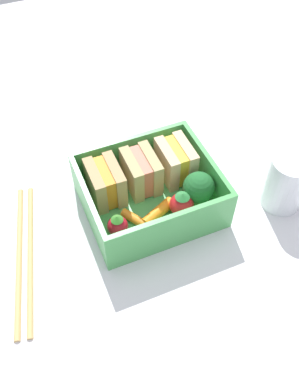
{
  "coord_description": "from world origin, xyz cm",
  "views": [
    {
      "loc": [
        -12.93,
        -30.88,
        43.31
      ],
      "look_at": [
        0.0,
        0.0,
        2.7
      ],
      "focal_mm": 40.0,
      "sensor_mm": 36.0,
      "label": 1
    }
  ],
  "objects_px": {
    "sandwich_left": "(105,183)",
    "strawberry_left": "(118,225)",
    "carrot_stick_far_left": "(158,212)",
    "sandwich_center": "(175,161)",
    "chopstick_pair": "(24,254)",
    "carrot_stick_left": "(137,220)",
    "strawberry_far_left": "(182,204)",
    "drinking_glass": "(286,182)",
    "sandwich_center_left": "(141,172)",
    "broccoli_floret": "(199,188)"
  },
  "relations": [
    {
      "from": "strawberry_left",
      "to": "chopstick_pair",
      "type": "bearing_deg",
      "value": 170.59
    },
    {
      "from": "carrot_stick_left",
      "to": "chopstick_pair",
      "type": "relative_size",
      "value": 0.21
    },
    {
      "from": "broccoli_floret",
      "to": "carrot_stick_far_left",
      "type": "bearing_deg",
      "value": -177.69
    },
    {
      "from": "carrot_stick_far_left",
      "to": "strawberry_far_left",
      "type": "xyz_separation_m",
      "value": [
        0.03,
        -0.01,
        0.01
      ]
    },
    {
      "from": "carrot_stick_far_left",
      "to": "sandwich_center",
      "type": "bearing_deg",
      "value": 49.07
    },
    {
      "from": "carrot_stick_left",
      "to": "strawberry_far_left",
      "type": "xyz_separation_m",
      "value": [
        0.06,
        -0.01,
        0.01
      ]
    },
    {
      "from": "sandwich_center",
      "to": "chopstick_pair",
      "type": "distance_m",
      "value": 0.22
    },
    {
      "from": "drinking_glass",
      "to": "broccoli_floret",
      "type": "bearing_deg",
      "value": 162.2
    },
    {
      "from": "strawberry_left",
      "to": "carrot_stick_left",
      "type": "height_order",
      "value": "strawberry_left"
    },
    {
      "from": "sandwich_center",
      "to": "carrot_stick_far_left",
      "type": "distance_m",
      "value": 0.07
    },
    {
      "from": "sandwich_left",
      "to": "sandwich_center",
      "type": "bearing_deg",
      "value": 0.0
    },
    {
      "from": "sandwich_left",
      "to": "broccoli_floret",
      "type": "xyz_separation_m",
      "value": [
        0.1,
        -0.05,
        0.0
      ]
    },
    {
      "from": "carrot_stick_left",
      "to": "chopstick_pair",
      "type": "height_order",
      "value": "carrot_stick_left"
    },
    {
      "from": "sandwich_left",
      "to": "drinking_glass",
      "type": "distance_m",
      "value": 0.22
    },
    {
      "from": "sandwich_center_left",
      "to": "carrot_stick_far_left",
      "type": "bearing_deg",
      "value": -89.89
    },
    {
      "from": "sandwich_center_left",
      "to": "strawberry_left",
      "type": "xyz_separation_m",
      "value": [
        -0.05,
        -0.06,
        -0.01
      ]
    },
    {
      "from": "sandwich_left",
      "to": "strawberry_left",
      "type": "distance_m",
      "value": 0.06
    },
    {
      "from": "sandwich_center",
      "to": "chopstick_pair",
      "type": "relative_size",
      "value": 0.27
    },
    {
      "from": "carrot_stick_far_left",
      "to": "chopstick_pair",
      "type": "bearing_deg",
      "value": 174.79
    },
    {
      "from": "strawberry_left",
      "to": "drinking_glass",
      "type": "distance_m",
      "value": 0.21
    },
    {
      "from": "carrot_stick_far_left",
      "to": "carrot_stick_left",
      "type": "bearing_deg",
      "value": -179.66
    },
    {
      "from": "sandwich_left",
      "to": "strawberry_far_left",
      "type": "bearing_deg",
      "value": -38.55
    },
    {
      "from": "sandwich_left",
      "to": "sandwich_center_left",
      "type": "bearing_deg",
      "value": 0.0
    },
    {
      "from": "strawberry_left",
      "to": "chopstick_pair",
      "type": "xyz_separation_m",
      "value": [
        -0.11,
        0.02,
        -0.02
      ]
    },
    {
      "from": "sandwich_center_left",
      "to": "drinking_glass",
      "type": "distance_m",
      "value": 0.18
    },
    {
      "from": "sandwich_center",
      "to": "drinking_glass",
      "type": "distance_m",
      "value": 0.14
    },
    {
      "from": "drinking_glass",
      "to": "sandwich_left",
      "type": "bearing_deg",
      "value": 157.34
    },
    {
      "from": "sandwich_left",
      "to": "carrot_stick_left",
      "type": "xyz_separation_m",
      "value": [
        0.02,
        -0.05,
        -0.02
      ]
    },
    {
      "from": "carrot_stick_left",
      "to": "strawberry_far_left",
      "type": "height_order",
      "value": "strawberry_far_left"
    },
    {
      "from": "sandwich_center_left",
      "to": "strawberry_left",
      "type": "bearing_deg",
      "value": -132.61
    },
    {
      "from": "sandwich_left",
      "to": "carrot_stick_left",
      "type": "height_order",
      "value": "sandwich_left"
    },
    {
      "from": "sandwich_left",
      "to": "strawberry_left",
      "type": "relative_size",
      "value": 1.76
    },
    {
      "from": "carrot_stick_far_left",
      "to": "chopstick_pair",
      "type": "xyz_separation_m",
      "value": [
        -0.16,
        0.01,
        -0.02
      ]
    },
    {
      "from": "sandwich_left",
      "to": "carrot_stick_left",
      "type": "relative_size",
      "value": 1.27
    },
    {
      "from": "strawberry_left",
      "to": "carrot_stick_far_left",
      "type": "xyz_separation_m",
      "value": [
        0.05,
        0.0,
        -0.01
      ]
    },
    {
      "from": "chopstick_pair",
      "to": "drinking_glass",
      "type": "bearing_deg",
      "value": -8.15
    },
    {
      "from": "sandwich_left",
      "to": "sandwich_center",
      "type": "relative_size",
      "value": 1.0
    },
    {
      "from": "drinking_glass",
      "to": "chopstick_pair",
      "type": "bearing_deg",
      "value": 171.85
    },
    {
      "from": "strawberry_left",
      "to": "carrot_stick_left",
      "type": "distance_m",
      "value": 0.03
    },
    {
      "from": "sandwich_left",
      "to": "sandwich_center_left",
      "type": "distance_m",
      "value": 0.05
    },
    {
      "from": "strawberry_far_left",
      "to": "carrot_stick_left",
      "type": "bearing_deg",
      "value": 174.34
    },
    {
      "from": "sandwich_center",
      "to": "strawberry_left",
      "type": "distance_m",
      "value": 0.12
    },
    {
      "from": "sandwich_left",
      "to": "broccoli_floret",
      "type": "bearing_deg",
      "value": -27.3
    },
    {
      "from": "sandwich_center",
      "to": "strawberry_far_left",
      "type": "height_order",
      "value": "sandwich_center"
    },
    {
      "from": "broccoli_floret",
      "to": "sandwich_left",
      "type": "bearing_deg",
      "value": 152.7
    },
    {
      "from": "strawberry_far_left",
      "to": "broccoli_floret",
      "type": "height_order",
      "value": "broccoli_floret"
    },
    {
      "from": "carrot_stick_far_left",
      "to": "strawberry_left",
      "type": "bearing_deg",
      "value": -176.36
    },
    {
      "from": "sandwich_center",
      "to": "carrot_stick_far_left",
      "type": "xyz_separation_m",
      "value": [
        -0.05,
        -0.05,
        -0.02
      ]
    },
    {
      "from": "strawberry_far_left",
      "to": "chopstick_pair",
      "type": "relative_size",
      "value": 0.18
    },
    {
      "from": "broccoli_floret",
      "to": "drinking_glass",
      "type": "relative_size",
      "value": 0.62
    }
  ]
}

